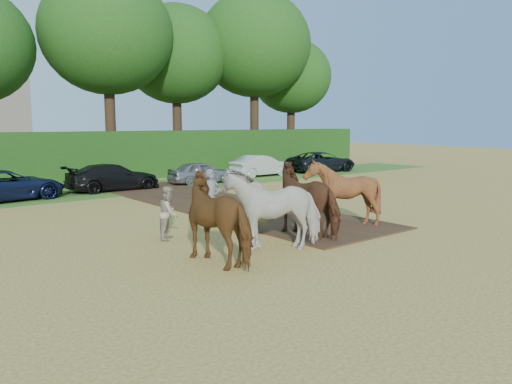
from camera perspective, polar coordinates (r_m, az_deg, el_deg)
ground at (r=15.57m, az=5.69°, el=-5.16°), size 120.00×120.00×0.00m
earth_strip at (r=21.82m, az=-4.55°, el=-1.31°), size 4.50×17.00×0.05m
grass_verge at (r=27.18m, az=-15.63°, el=0.22°), size 50.00×5.00×0.03m
hedgerow at (r=31.19m, az=-19.07°, el=3.78°), size 46.00×1.60×3.00m
spectator_near at (r=15.33m, az=-9.91°, el=-2.35°), size 0.99×1.00×1.63m
plough_team at (r=14.93m, az=3.89°, el=-1.27°), size 7.56×5.86×2.29m
parked_cars at (r=27.35m, az=-13.70°, el=1.79°), size 36.18×3.37×1.45m
treeline at (r=34.08m, az=-24.38°, el=16.45°), size 48.70×10.60×14.21m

